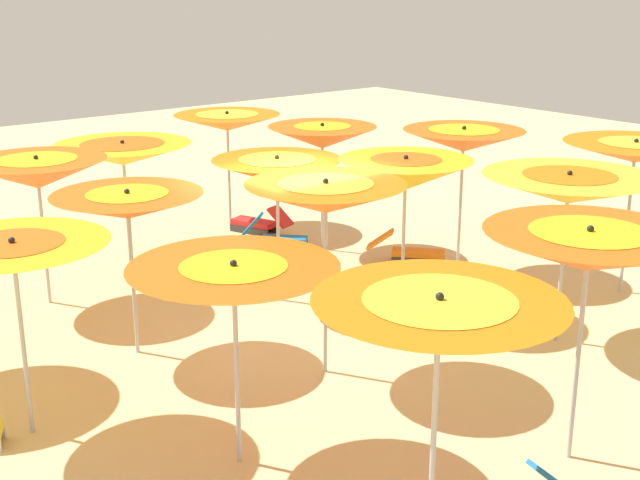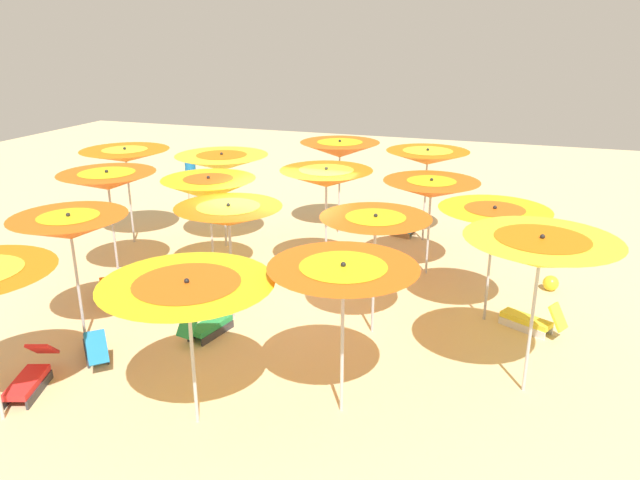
{
  "view_description": "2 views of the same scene",
  "coord_description": "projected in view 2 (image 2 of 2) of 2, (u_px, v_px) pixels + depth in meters",
  "views": [
    {
      "loc": [
        8.84,
        -6.81,
        4.78
      ],
      "look_at": [
        0.67,
        -0.16,
        1.53
      ],
      "focal_mm": 48.11,
      "sensor_mm": 36.0,
      "label": 1
    },
    {
      "loc": [
        -10.42,
        -4.43,
        5.21
      ],
      "look_at": [
        -0.36,
        -0.96,
        1.49
      ],
      "focal_mm": 34.19,
      "sensor_mm": 36.0,
      "label": 2
    }
  ],
  "objects": [
    {
      "name": "ground",
      "position": [
        281.0,
        299.0,
        12.39
      ],
      "size": [
        39.36,
        39.36,
        0.04
      ],
      "primitive_type": "cube",
      "color": "beige"
    },
    {
      "name": "beach_umbrella_0",
      "position": [
        540.0,
        252.0,
        8.52
      ],
      "size": [
        2.18,
        2.18,
        2.5
      ],
      "color": "#B2B2B7",
      "rests_on": "ground"
    },
    {
      "name": "beach_umbrella_1",
      "position": [
        494.0,
        217.0,
        10.83
      ],
      "size": [
        1.99,
        1.99,
        2.23
      ],
      "color": "#B2B2B7",
      "rests_on": "ground"
    },
    {
      "name": "beach_umbrella_2",
      "position": [
        431.0,
        189.0,
        13.01
      ],
      "size": [
        2.07,
        2.07,
        2.19
      ],
      "color": "#B2B2B7",
      "rests_on": "ground"
    },
    {
      "name": "beach_umbrella_3",
      "position": [
        427.0,
        157.0,
        15.08
      ],
      "size": [
        2.06,
        2.06,
        2.4
      ],
      "color": "#B2B2B7",
      "rests_on": "ground"
    },
    {
      "name": "beach_umbrella_4",
      "position": [
        343.0,
        281.0,
        8.1
      ],
      "size": [
        2.03,
        2.03,
        2.29
      ],
      "color": "#B2B2B7",
      "rests_on": "ground"
    },
    {
      "name": "beach_umbrella_5",
      "position": [
        375.0,
        226.0,
        10.38
      ],
      "size": [
        1.92,
        1.92,
        2.23
      ],
      "color": "#B2B2B7",
      "rests_on": "ground"
    },
    {
      "name": "beach_umbrella_6",
      "position": [
        326.0,
        178.0,
        12.59
      ],
      "size": [
        1.93,
        1.93,
        2.5
      ],
      "color": "#B2B2B7",
      "rests_on": "ground"
    },
    {
      "name": "beach_umbrella_7",
      "position": [
        340.0,
        149.0,
        15.61
      ],
      "size": [
        2.04,
        2.04,
        2.51
      ],
      "color": "#B2B2B7",
      "rests_on": "ground"
    },
    {
      "name": "beach_umbrella_8",
      "position": [
        188.0,
        295.0,
        7.88
      ],
      "size": [
        2.29,
        2.29,
        2.17
      ],
      "color": "#B2B2B7",
      "rests_on": "ground"
    },
    {
      "name": "beach_umbrella_9",
      "position": [
        229.0,
        216.0,
        10.86
      ],
      "size": [
        1.93,
        1.93,
        2.27
      ],
      "color": "#B2B2B7",
      "rests_on": "ground"
    },
    {
      "name": "beach_umbrella_10",
      "position": [
        209.0,
        189.0,
        12.52
      ],
      "size": [
        1.94,
        1.94,
        2.35
      ],
      "color": "#B2B2B7",
      "rests_on": "ground"
    },
    {
      "name": "beach_umbrella_11",
      "position": [
        222.0,
        162.0,
        14.68
      ],
      "size": [
        2.24,
        2.24,
        2.38
      ],
      "color": "#B2B2B7",
      "rests_on": "ground"
    },
    {
      "name": "beach_umbrella_13",
      "position": [
        70.0,
        227.0,
        10.11
      ],
      "size": [
        1.92,
        1.92,
        2.33
      ],
      "color": "#B2B2B7",
      "rests_on": "ground"
    },
    {
      "name": "beach_umbrella_14",
      "position": [
        108.0,
        181.0,
        12.48
      ],
      "size": [
        1.98,
        1.98,
        2.47
      ],
      "color": "#B2B2B7",
      "rests_on": "ground"
    },
    {
      "name": "beach_umbrella_15",
      "position": [
        125.0,
        156.0,
        14.92
      ],
      "size": [
        2.15,
        2.15,
        2.45
      ],
      "color": "#B2B2B7",
      "rests_on": "ground"
    },
    {
      "name": "lounger_0",
      "position": [
        207.0,
        326.0,
        10.79
      ],
      "size": [
        1.19,
        0.57,
        0.66
      ],
      "rotation": [
        0.0,
        0.0,
        6.07
      ],
      "color": "#333338",
      "rests_on": "ground"
    },
    {
      "name": "lounger_1",
      "position": [
        108.0,
        288.0,
        12.35
      ],
      "size": [
        1.23,
        1.12,
        0.58
      ],
      "rotation": [
        0.0,
        0.0,
        6.99
      ],
      "color": "#333338",
      "rests_on": "ground"
    },
    {
      "name": "lounger_2",
      "position": [
        395.0,
        227.0,
        16.17
      ],
      "size": [
        0.64,
        1.22,
        0.53
      ],
      "rotation": [
        0.0,
        0.0,
        4.47
      ],
      "color": "olive",
      "rests_on": "ground"
    },
    {
      "name": "lounger_3",
      "position": [
        96.0,
        347.0,
        10.08
      ],
      "size": [
        1.09,
        1.07,
        0.67
      ],
      "rotation": [
        0.0,
        0.0,
        7.05
      ],
      "color": "#333338",
      "rests_on": "ground"
    },
    {
      "name": "lounger_4",
      "position": [
        531.0,
        320.0,
        11.01
      ],
      "size": [
        0.82,
        1.19,
        0.66
      ],
      "rotation": [
        0.0,
        0.0,
        7.37
      ],
      "color": "silver",
      "rests_on": "ground"
    },
    {
      "name": "lounger_5",
      "position": [
        30.0,
        377.0,
        9.22
      ],
      "size": [
        1.32,
        0.77,
        0.58
      ],
      "rotation": [
        0.0,
        0.0,
        3.48
      ],
      "color": "#333338",
      "rests_on": "ground"
    },
    {
      "name": "beachgoer_0",
      "position": [
        191.0,
        183.0,
        17.5
      ],
      "size": [
        0.3,
        0.3,
        1.87
      ],
      "rotation": [
        0.0,
        0.0,
        4.3
      ],
      "color": "beige",
      "rests_on": "ground"
    },
    {
      "name": "beach_ball",
      "position": [
        551.0,
        283.0,
        12.71
      ],
      "size": [
        0.32,
        0.32,
        0.32
      ],
      "primitive_type": "sphere",
      "color": "yellow",
      "rests_on": "ground"
    }
  ]
}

